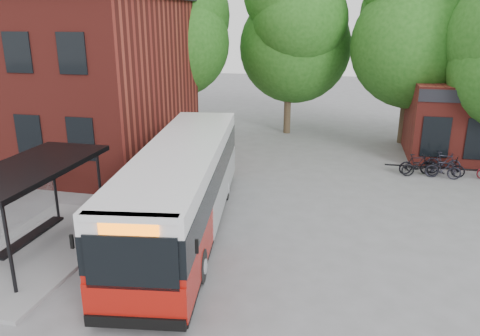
% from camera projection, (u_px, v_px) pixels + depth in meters
% --- Properties ---
extents(ground, '(100.00, 100.00, 0.00)m').
position_uv_depth(ground, '(186.00, 252.00, 14.85)').
color(ground, slate).
extents(station_building, '(18.40, 10.40, 8.50)m').
position_uv_depth(station_building, '(6.00, 75.00, 24.68)').
color(station_building, maroon).
rests_on(station_building, ground).
extents(bus_shelter, '(3.60, 7.00, 2.90)m').
position_uv_depth(bus_shelter, '(35.00, 210.00, 14.44)').
color(bus_shelter, black).
rests_on(bus_shelter, ground).
extents(bike_rail, '(5.20, 0.10, 0.38)m').
position_uv_depth(bike_rail, '(441.00, 171.00, 22.11)').
color(bike_rail, black).
rests_on(bike_rail, ground).
extents(tree_0, '(7.92, 7.92, 11.00)m').
position_uv_depth(tree_0, '(176.00, 45.00, 29.31)').
color(tree_0, '#1F5616').
rests_on(tree_0, ground).
extents(tree_1, '(7.92, 7.92, 10.40)m').
position_uv_depth(tree_1, '(289.00, 51.00, 28.85)').
color(tree_1, '#1F5616').
rests_on(tree_1, ground).
extents(tree_2, '(7.92, 7.92, 11.00)m').
position_uv_depth(tree_2, '(411.00, 48.00, 26.34)').
color(tree_2, '#1F5616').
rests_on(tree_2, ground).
extents(city_bus, '(4.23, 12.15, 3.03)m').
position_uv_depth(city_bus, '(183.00, 188.00, 16.05)').
color(city_bus, '#9F120B').
rests_on(city_bus, ground).
extents(bicycle_1, '(1.74, 0.93, 1.01)m').
position_uv_depth(bicycle_1, '(416.00, 164.00, 22.13)').
color(bicycle_1, black).
rests_on(bicycle_1, ground).
extents(bicycle_2, '(1.90, 1.06, 0.95)m').
position_uv_depth(bicycle_2, '(421.00, 167.00, 21.88)').
color(bicycle_2, black).
rests_on(bicycle_2, ground).
extents(bicycle_3, '(1.62, 0.67, 0.94)m').
position_uv_depth(bicycle_3, '(443.00, 169.00, 21.55)').
color(bicycle_3, black).
rests_on(bicycle_3, ground).
extents(bicycle_4, '(1.87, 1.14, 0.93)m').
position_uv_depth(bicycle_4, '(445.00, 166.00, 21.99)').
color(bicycle_4, black).
rests_on(bicycle_4, ground).
extents(bicycle_5, '(1.61, 0.70, 0.93)m').
position_uv_depth(bicycle_5, '(444.00, 162.00, 22.67)').
color(bicycle_5, black).
rests_on(bicycle_5, ground).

